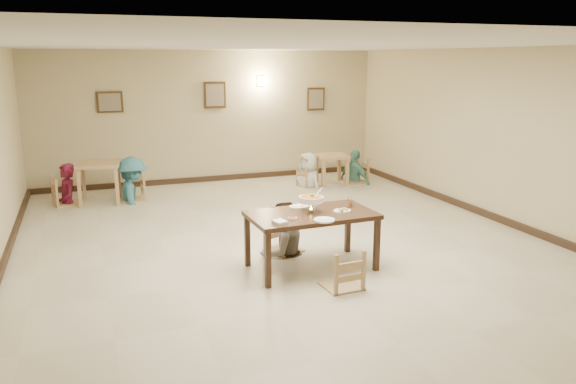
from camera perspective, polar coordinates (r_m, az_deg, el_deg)
name	(u,v)px	position (r m, az deg, el deg)	size (l,w,h in m)	color
floor	(285,245)	(8.71, -0.32, -5.40)	(10.00, 10.00, 0.00)	beige
ceiling	(285,45)	(8.25, -0.34, 14.73)	(10.00, 10.00, 0.00)	silver
wall_back	(211,117)	(13.13, -7.84, 7.56)	(10.00, 10.00, 0.00)	#BCAF87
wall_front	(538,259)	(4.14, 24.06, -6.20)	(10.00, 10.00, 0.00)	#BCAF87
wall_right	(503,136)	(10.40, 20.97, 5.29)	(10.00, 10.00, 0.00)	#BCAF87
baseboard_back	(213,178)	(13.32, -7.62, 1.37)	(8.00, 0.06, 0.12)	black
baseboard_left	(0,275)	(8.31, -27.25, -7.46)	(0.06, 10.00, 0.12)	black
baseboard_right	(494,217)	(10.66, 20.20, -2.39)	(0.06, 10.00, 0.12)	black
picture_a	(110,102)	(12.76, -17.65, 8.70)	(0.55, 0.04, 0.45)	#382511
picture_b	(215,95)	(13.07, -7.44, 9.74)	(0.50, 0.04, 0.60)	#382511
picture_c	(316,99)	(13.85, 2.85, 9.42)	(0.45, 0.04, 0.55)	#382511
wall_sconce	(261,81)	(13.34, -2.78, 11.20)	(0.16, 0.05, 0.22)	#FFD88C
main_table	(311,219)	(7.57, 2.40, -2.72)	(1.71, 1.00, 0.79)	#382215
chair_far	(284,220)	(8.29, -0.45, -2.87)	(0.46, 0.46, 0.97)	tan
chair_near	(342,250)	(7.04, 5.52, -5.92)	(0.46, 0.46, 0.98)	tan
main_diner	(283,202)	(8.13, -0.56, -1.05)	(0.76, 0.59, 1.55)	gray
curry_warmer	(311,199)	(7.54, 2.36, -0.76)	(0.37, 0.33, 0.30)	silver
rice_plate_far	(299,206)	(7.81, 1.13, -1.47)	(0.29, 0.29, 0.07)	white
rice_plate_near	(324,220)	(7.19, 3.69, -2.83)	(0.27, 0.27, 0.06)	white
fried_plate	(342,210)	(7.63, 5.53, -1.87)	(0.25, 0.25, 0.05)	white
chili_dish	(293,218)	(7.26, 0.46, -2.65)	(0.11, 0.11, 0.02)	white
napkin_cutlery	(280,222)	(7.08, -0.85, -3.04)	(0.20, 0.29, 0.03)	white
drink_glass	(350,202)	(7.89, 6.32, -1.05)	(0.07, 0.07, 0.13)	white
bg_table_left	(99,169)	(11.73, -18.67, 2.20)	(0.91, 0.91, 0.81)	tan
bg_table_right	(332,161)	(12.85, 4.47, 3.21)	(0.75, 0.75, 0.68)	tan
bg_chair_ll	(66,178)	(11.82, -21.64, 1.34)	(0.50, 0.50, 1.07)	tan
bg_chair_lr	(132,177)	(11.77, -15.57, 1.48)	(0.45, 0.45, 0.96)	tan
bg_chair_rl	(308,167)	(12.62, 2.09, 2.53)	(0.41, 0.41, 0.86)	tan
bg_chair_rr	(355,160)	(13.09, 6.84, 3.26)	(0.50, 0.50, 1.06)	tan
bg_diner_a	(64,164)	(11.77, -21.76, 2.69)	(0.59, 0.39, 1.63)	maroon
bg_diner_b	(131,157)	(11.69, -15.70, 3.44)	(1.15, 0.66, 1.77)	teal
bg_diner_c	(309,152)	(12.56, 2.10, 4.03)	(0.75, 0.49, 1.53)	silver
bg_diner_d	(355,150)	(13.05, 6.87, 4.29)	(0.90, 0.37, 1.53)	#539786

